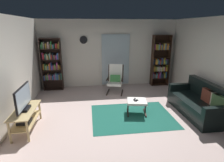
% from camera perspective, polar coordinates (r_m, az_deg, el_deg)
% --- Properties ---
extents(ground_plane, '(7.02, 7.02, 0.00)m').
position_cam_1_polar(ground_plane, '(4.82, 3.19, -11.91)').
color(ground_plane, '#C6ADA7').
extents(wall_back, '(5.60, 0.06, 2.60)m').
position_cam_1_polar(wall_back, '(7.17, -0.96, 8.70)').
color(wall_back, silver).
rests_on(wall_back, ground).
extents(wall_left, '(0.06, 6.00, 2.60)m').
position_cam_1_polar(wall_left, '(4.67, -31.14, 1.79)').
color(wall_left, silver).
rests_on(wall_left, ground).
extents(wall_right, '(0.06, 6.00, 2.60)m').
position_cam_1_polar(wall_right, '(5.53, 32.17, 3.65)').
color(wall_right, silver).
rests_on(wall_right, ground).
extents(glass_door_panel, '(1.10, 0.01, 2.00)m').
position_cam_1_polar(glass_door_panel, '(7.18, 1.14, 6.69)').
color(glass_door_panel, silver).
extents(area_rug, '(2.15, 1.65, 0.01)m').
position_cam_1_polar(area_rug, '(4.97, 6.39, -10.99)').
color(area_rug, '#1A5A4B').
rests_on(area_rug, ground).
extents(tv_stand, '(0.45, 1.11, 0.51)m').
position_cam_1_polar(tv_stand, '(4.64, -25.81, -10.27)').
color(tv_stand, tan).
rests_on(tv_stand, ground).
extents(television, '(0.20, 0.88, 0.55)m').
position_cam_1_polar(television, '(4.49, -26.42, -5.14)').
color(television, black).
rests_on(television, tv_stand).
extents(bookshelf_near_tv, '(0.71, 0.30, 1.94)m').
position_cam_1_polar(bookshelf_near_tv, '(7.05, -18.62, 5.40)').
color(bookshelf_near_tv, black).
rests_on(bookshelf_near_tv, ground).
extents(bookshelf_near_sofa, '(0.70, 0.30, 2.02)m').
position_cam_1_polar(bookshelf_near_sofa, '(7.53, 15.06, 6.05)').
color(bookshelf_near_sofa, black).
rests_on(bookshelf_near_sofa, ground).
extents(leather_sofa, '(0.84, 1.87, 0.86)m').
position_cam_1_polar(leather_sofa, '(5.49, 26.19, -6.36)').
color(leather_sofa, black).
rests_on(leather_sofa, ground).
extents(lounge_armchair, '(0.71, 0.77, 1.02)m').
position_cam_1_polar(lounge_armchair, '(6.50, 1.06, 0.94)').
color(lounge_armchair, black).
rests_on(lounge_armchair, ground).
extents(ottoman, '(0.60, 0.57, 0.39)m').
position_cam_1_polar(ottoman, '(5.00, 7.92, -6.85)').
color(ottoman, white).
rests_on(ottoman, ground).
extents(tv_remote, '(0.10, 0.15, 0.02)m').
position_cam_1_polar(tv_remote, '(5.02, 7.20, -5.80)').
color(tv_remote, black).
rests_on(tv_remote, ottoman).
extents(cell_phone, '(0.15, 0.15, 0.01)m').
position_cam_1_polar(cell_phone, '(4.95, 7.76, -6.19)').
color(cell_phone, black).
rests_on(cell_phone, ottoman).
extents(wall_clock, '(0.29, 0.03, 0.29)m').
position_cam_1_polar(wall_clock, '(6.99, -9.06, 12.83)').
color(wall_clock, silver).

